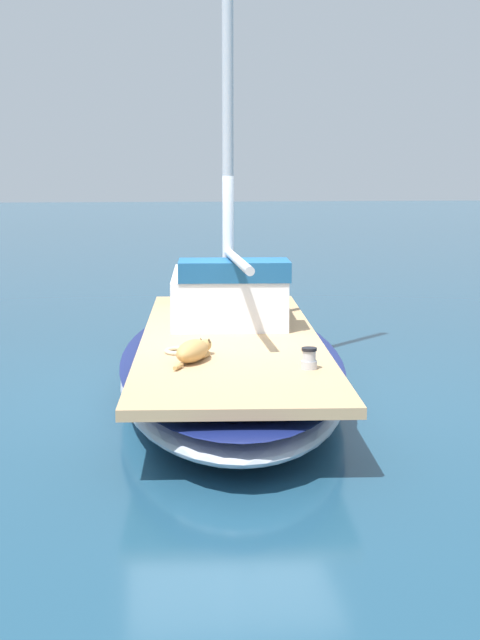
{
  "coord_description": "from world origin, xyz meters",
  "views": [
    {
      "loc": [
        -1.09,
        -10.48,
        2.6
      ],
      "look_at": [
        0.0,
        -1.0,
        1.01
      ],
      "focal_mm": 51.5,
      "sensor_mm": 36.0,
      "label": 1
    }
  ],
  "objects_px": {
    "sailboat_main": "(230,363)",
    "deck_winch": "(309,359)",
    "dog_tan": "(194,351)",
    "coiled_rope": "(180,351)"
  },
  "relations": [
    {
      "from": "dog_tan",
      "to": "deck_winch",
      "type": "bearing_deg",
      "value": -24.43
    },
    {
      "from": "sailboat_main",
      "to": "deck_winch",
      "type": "bearing_deg",
      "value": -72.83
    },
    {
      "from": "sailboat_main",
      "to": "deck_winch",
      "type": "distance_m",
      "value": 2.0
    },
    {
      "from": "dog_tan",
      "to": "deck_winch",
      "type": "xyz_separation_m",
      "value": [
        1.09,
        -0.5,
        -0.01
      ]
    },
    {
      "from": "coiled_rope",
      "to": "dog_tan",
      "type": "bearing_deg",
      "value": -74.13
    },
    {
      "from": "sailboat_main",
      "to": "dog_tan",
      "type": "xyz_separation_m",
      "value": [
        -0.52,
        -1.37,
        0.43
      ]
    },
    {
      "from": "sailboat_main",
      "to": "coiled_rope",
      "type": "distance_m",
      "value": 1.19
    },
    {
      "from": "deck_winch",
      "to": "coiled_rope",
      "type": "relative_size",
      "value": 0.65
    },
    {
      "from": "sailboat_main",
      "to": "deck_winch",
      "type": "relative_size",
      "value": 35.26
    },
    {
      "from": "dog_tan",
      "to": "sailboat_main",
      "type": "bearing_deg",
      "value": 69.4
    }
  ]
}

